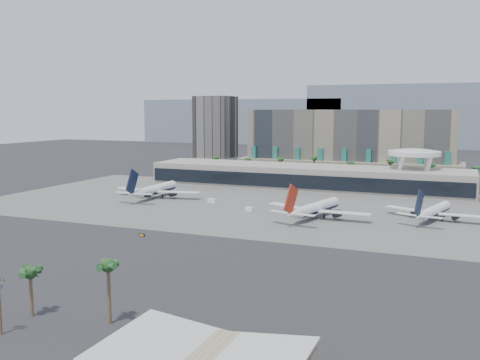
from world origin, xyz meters
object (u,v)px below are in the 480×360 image
at_px(airliner_right, 434,211).
at_px(taxiway_sign, 142,235).
at_px(service_vehicle_a, 212,201).
at_px(airliner_left, 155,190).
at_px(airliner_centre, 315,208).
at_px(service_vehicle_b, 250,209).

relative_size(airliner_right, taxiway_sign, 17.45).
height_order(airliner_right, service_vehicle_a, airliner_right).
relative_size(airliner_left, airliner_centre, 1.04).
xyz_separation_m(service_vehicle_a, taxiway_sign, (6.09, -67.65, -0.47)).
relative_size(airliner_right, service_vehicle_a, 9.91).
bearing_deg(service_vehicle_b, service_vehicle_a, 167.71).
bearing_deg(service_vehicle_b, airliner_right, 23.49).
relative_size(airliner_right, service_vehicle_b, 11.76).
bearing_deg(airliner_left, airliner_right, -2.69).
relative_size(airliner_left, service_vehicle_b, 13.75).
bearing_deg(service_vehicle_b, airliner_centre, 9.01).
bearing_deg(airliner_right, airliner_centre, -147.63).
height_order(airliner_left, service_vehicle_b, airliner_left).
bearing_deg(service_vehicle_a, taxiway_sign, -74.67).
height_order(airliner_right, taxiway_sign, airliner_right).
relative_size(airliner_left, service_vehicle_a, 11.59).
distance_m(airliner_left, taxiway_sign, 79.64).
bearing_deg(airliner_centre, service_vehicle_a, 176.74).
height_order(airliner_right, service_vehicle_b, airliner_right).
xyz_separation_m(airliner_left, service_vehicle_a, (31.39, -2.52, -3.06)).
xyz_separation_m(airliner_centre, service_vehicle_a, (-51.58, 15.44, -2.96)).
distance_m(airliner_left, service_vehicle_b, 56.23).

